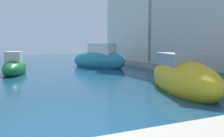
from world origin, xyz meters
The scene contains 6 objects.
ground centered at (0.00, 0.00, 0.00)m, with size 80.00×80.00×0.00m, color navy.
quay_promenade centered at (4.32, -0.37, 0.25)m, with size 44.00×32.00×0.50m.
moored_boat_2 centered at (-0.18, 12.10, 0.45)m, with size 2.23×5.06×1.82m.
moored_boat_5 centered at (6.59, 13.46, 0.65)m, with size 4.66×5.58×2.51m.
moored_boat_6 centered at (6.39, 2.52, 0.57)m, with size 3.50×5.92×2.04m.
waterfront_building_annex centered at (13.00, 15.65, 4.95)m, with size 6.02×9.23×8.79m.
Camera 1 is at (-0.62, -5.66, 2.08)m, focal length 38.01 mm.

